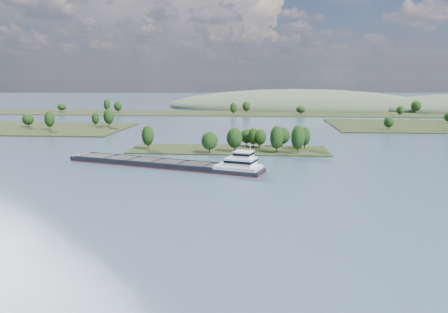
{
  "coord_description": "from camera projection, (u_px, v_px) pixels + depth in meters",
  "views": [
    {
      "loc": [
        16.44,
        -38.0,
        37.02
      ],
      "look_at": [
        1.98,
        130.0,
        6.0
      ],
      "focal_mm": 35.0,
      "sensor_mm": 36.0,
      "label": 1
    }
  ],
  "objects": [
    {
      "name": "cargo_barge",
      "position": [
        175.0,
        164.0,
        180.13
      ],
      "size": [
        87.19,
        36.37,
        11.92
      ],
      "color": "black",
      "rests_on": "ground"
    },
    {
      "name": "back_shoreline",
      "position": [
        253.0,
        113.0,
        436.33
      ],
      "size": [
        900.0,
        60.0,
        14.85
      ],
      "color": "black",
      "rests_on": "ground"
    },
    {
      "name": "tree_island",
      "position": [
        241.0,
        143.0,
        219.36
      ],
      "size": [
        100.0,
        31.57,
        15.14
      ],
      "color": "black",
      "rests_on": "ground"
    },
    {
      "name": "hill_west",
      "position": [
        298.0,
        107.0,
        530.2
      ],
      "size": [
        320.0,
        160.0,
        44.0
      ],
      "primitive_type": "ellipsoid",
      "color": "#435238",
      "rests_on": "ground"
    },
    {
      "name": "ground",
      "position": [
        216.0,
        177.0,
        162.91
      ],
      "size": [
        1800.0,
        1800.0,
        0.0
      ],
      "primitive_type": "plane",
      "color": "#324556",
      "rests_on": "ground"
    }
  ]
}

